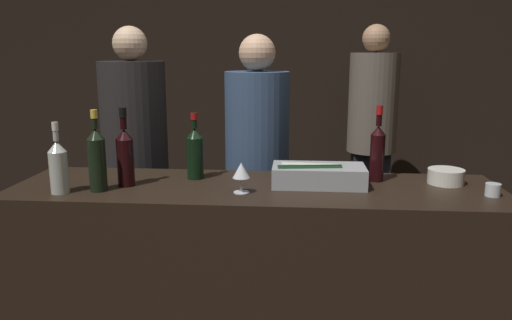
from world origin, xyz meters
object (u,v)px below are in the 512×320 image
Objects in this scene: wine_glass at (241,171)px; white_wine_bottle at (58,165)px; red_wine_bottle_burgundy at (195,152)px; champagne_bottle at (97,158)px; person_grey_polo at (257,165)px; bowl_white at (446,176)px; ice_bin_with_bottles at (317,175)px; red_wine_bottle_black_foil at (125,155)px; red_wine_bottle_tall at (377,151)px; person_in_hoodie at (136,153)px; candle_votive at (493,190)px; person_blond_tee at (372,130)px.

wine_glass is 0.43× the size of white_wine_bottle.
red_wine_bottle_burgundy is 0.89× the size of champagne_bottle.
white_wine_bottle is 0.19× the size of person_grey_polo.
bowl_white is 0.52× the size of red_wine_bottle_burgundy.
person_grey_polo is at bearing 88.95° from wine_glass.
red_wine_bottle_black_foil is (-0.90, -0.08, 0.10)m from ice_bin_with_bottles.
ice_bin_with_bottles is 1.17× the size of red_wine_bottle_tall.
red_wine_bottle_burgundy is 0.47m from champagne_bottle.
bowl_white is 0.10× the size of person_in_hoodie.
person_in_hoodie is (-1.74, 0.64, -0.05)m from bowl_white.
bowl_white reaches higher than candle_votive.
red_wine_bottle_black_foil is at bearing -121.69° from person_grey_polo.
white_wine_bottle is at bearing -175.32° from wine_glass.
person_blond_tee is (0.49, 1.60, -0.03)m from ice_bin_with_bottles.
candle_votive is at bearing -11.92° from person_in_hoodie.
candle_votive is at bearing -8.51° from red_wine_bottle_burgundy.
person_blond_tee is (-0.13, 1.52, -0.01)m from bowl_white.
champagne_bottle is 0.21× the size of person_in_hoodie.
red_wine_bottle_black_foil is 1.16× the size of white_wine_bottle.
ice_bin_with_bottles is 1.32× the size of red_wine_bottle_burgundy.
person_in_hoodie is (-1.41, 0.61, -0.16)m from red_wine_bottle_tall.
wine_glass is 0.08× the size of person_in_hoodie.
red_wine_bottle_burgundy is at bearing 29.17° from white_wine_bottle.
red_wine_bottle_black_foil is at bearing 172.00° from wine_glass.
person_blond_tee is (1.09, 1.52, -0.11)m from red_wine_bottle_burgundy.
white_wine_bottle is (-0.81, -0.07, 0.03)m from wine_glass.
ice_bin_with_bottles is at bearing -50.56° from person_grey_polo.
person_blond_tee reaches higher than ice_bin_with_bottles.
wine_glass is 0.38× the size of champagne_bottle.
red_wine_bottle_black_foil is 0.21× the size of person_in_hoodie.
bowl_white is 1.22× the size of wine_glass.
red_wine_bottle_burgundy is 0.19× the size of person_in_hoodie.
champagne_bottle is at bearing -135.62° from red_wine_bottle_black_foil.
person_grey_polo is (-0.95, 0.49, -0.07)m from bowl_white.
champagne_bottle reaches higher than white_wine_bottle.
wine_glass is 1.11m from candle_votive.
red_wine_bottle_tall is 1.16× the size of white_wine_bottle.
bowl_white is at bearing -0.16° from red_wine_bottle_burgundy.
wine_glass is 0.36m from red_wine_bottle_burgundy.
wine_glass is 0.38× the size of red_wine_bottle_tall.
champagne_bottle is 0.22× the size of person_grey_polo.
wine_glass is 0.37× the size of red_wine_bottle_black_foil.
wine_glass is 0.08× the size of person_blond_tee.
red_wine_bottle_black_foil is at bearing 178.63° from candle_votive.
red_wine_bottle_tall is (-0.33, 0.03, 0.11)m from bowl_white.
person_grey_polo is (0.67, 0.75, -0.19)m from champagne_bottle.
white_wine_bottle is 0.97× the size of red_wine_bottle_burgundy.
person_in_hoodie reaches higher than champagne_bottle.
red_wine_bottle_tall reaches higher than candle_votive.
ice_bin_with_bottles is 2.55× the size of bowl_white.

